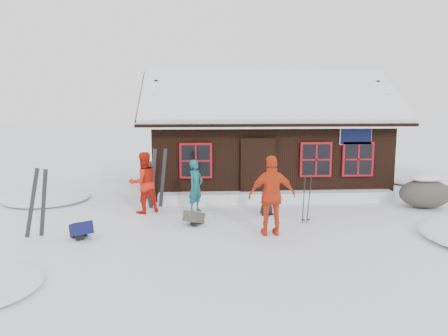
{
  "coord_description": "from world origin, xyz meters",
  "views": [
    {
      "loc": [
        -1.12,
        -11.39,
        3.24
      ],
      "look_at": [
        -0.28,
        1.16,
        1.3
      ],
      "focal_mm": 35.0,
      "sensor_mm": 36.0,
      "label": 1
    }
  ],
  "objects_px": {
    "skier_orange_left": "(144,183)",
    "skier_orange_right": "(272,196)",
    "backpack_olive": "(194,220)",
    "ski_poles": "(306,200)",
    "ski_pair_left": "(38,204)",
    "skier_crouched": "(267,196)",
    "skier_teal": "(196,186)",
    "backpack_blue": "(81,232)",
    "boulder": "(425,193)"
  },
  "relations": [
    {
      "from": "skier_orange_right",
      "to": "skier_crouched",
      "type": "bearing_deg",
      "value": -97.75
    },
    {
      "from": "skier_orange_right",
      "to": "boulder",
      "type": "xyz_separation_m",
      "value": [
        5.17,
        2.43,
        -0.51
      ]
    },
    {
      "from": "ski_pair_left",
      "to": "backpack_olive",
      "type": "bearing_deg",
      "value": 21.2
    },
    {
      "from": "skier_orange_right",
      "to": "backpack_blue",
      "type": "height_order",
      "value": "skier_orange_right"
    },
    {
      "from": "skier_crouched",
      "to": "ski_poles",
      "type": "distance_m",
      "value": 1.26
    },
    {
      "from": "backpack_olive",
      "to": "ski_poles",
      "type": "bearing_deg",
      "value": 28.97
    },
    {
      "from": "boulder",
      "to": "ski_poles",
      "type": "distance_m",
      "value": 4.31
    },
    {
      "from": "skier_orange_left",
      "to": "backpack_blue",
      "type": "height_order",
      "value": "skier_orange_left"
    },
    {
      "from": "ski_poles",
      "to": "skier_orange_left",
      "type": "bearing_deg",
      "value": 162.78
    },
    {
      "from": "backpack_blue",
      "to": "backpack_olive",
      "type": "height_order",
      "value": "backpack_blue"
    },
    {
      "from": "boulder",
      "to": "ski_pair_left",
      "type": "distance_m",
      "value": 11.0
    },
    {
      "from": "skier_orange_right",
      "to": "backpack_blue",
      "type": "bearing_deg",
      "value": -2.33
    },
    {
      "from": "skier_orange_right",
      "to": "skier_orange_left",
      "type": "bearing_deg",
      "value": -37.25
    },
    {
      "from": "skier_teal",
      "to": "backpack_blue",
      "type": "height_order",
      "value": "skier_teal"
    },
    {
      "from": "backpack_blue",
      "to": "skier_orange_left",
      "type": "bearing_deg",
      "value": 31.14
    },
    {
      "from": "backpack_blue",
      "to": "boulder",
      "type": "bearing_deg",
      "value": -17.5
    },
    {
      "from": "boulder",
      "to": "ski_pair_left",
      "type": "bearing_deg",
      "value": -168.44
    },
    {
      "from": "skier_orange_left",
      "to": "backpack_olive",
      "type": "relative_size",
      "value": 3.48
    },
    {
      "from": "boulder",
      "to": "backpack_blue",
      "type": "distance_m",
      "value": 10.03
    },
    {
      "from": "skier_crouched",
      "to": "backpack_olive",
      "type": "distance_m",
      "value": 2.3
    },
    {
      "from": "skier_orange_left",
      "to": "boulder",
      "type": "distance_m",
      "value": 8.53
    },
    {
      "from": "skier_teal",
      "to": "ski_poles",
      "type": "height_order",
      "value": "skier_teal"
    },
    {
      "from": "skier_crouched",
      "to": "backpack_blue",
      "type": "height_order",
      "value": "skier_crouched"
    },
    {
      "from": "skier_teal",
      "to": "skier_crouched",
      "type": "relative_size",
      "value": 1.4
    },
    {
      "from": "skier_orange_left",
      "to": "backpack_blue",
      "type": "relative_size",
      "value": 3.2
    },
    {
      "from": "ski_poles",
      "to": "backpack_blue",
      "type": "xyz_separation_m",
      "value": [
        -5.68,
        -0.96,
        -0.48
      ]
    },
    {
      "from": "skier_orange_right",
      "to": "backpack_blue",
      "type": "distance_m",
      "value": 4.64
    },
    {
      "from": "ski_pair_left",
      "to": "boulder",
      "type": "bearing_deg",
      "value": 21.03
    },
    {
      "from": "boulder",
      "to": "backpack_olive",
      "type": "bearing_deg",
      "value": -168.53
    },
    {
      "from": "skier_orange_right",
      "to": "backpack_olive",
      "type": "distance_m",
      "value": 2.3
    },
    {
      "from": "skier_crouched",
      "to": "ski_pair_left",
      "type": "xyz_separation_m",
      "value": [
        -5.8,
        -1.64,
        0.27
      ]
    },
    {
      "from": "skier_crouched",
      "to": "boulder",
      "type": "relative_size",
      "value": 0.7
    },
    {
      "from": "ski_pair_left",
      "to": "backpack_blue",
      "type": "xyz_separation_m",
      "value": [
        1.03,
        -0.18,
        -0.67
      ]
    },
    {
      "from": "ski_pair_left",
      "to": "skier_crouched",
      "type": "bearing_deg",
      "value": 25.24
    },
    {
      "from": "ski_poles",
      "to": "boulder",
      "type": "bearing_deg",
      "value": 19.35
    },
    {
      "from": "ski_poles",
      "to": "backpack_blue",
      "type": "relative_size",
      "value": 2.4
    },
    {
      "from": "skier_crouched",
      "to": "boulder",
      "type": "distance_m",
      "value": 5.01
    },
    {
      "from": "skier_orange_right",
      "to": "boulder",
      "type": "bearing_deg",
      "value": -156.53
    },
    {
      "from": "skier_teal",
      "to": "backpack_olive",
      "type": "xyz_separation_m",
      "value": [
        -0.05,
        -1.38,
        -0.63
      ]
    },
    {
      "from": "skier_crouched",
      "to": "ski_poles",
      "type": "height_order",
      "value": "ski_poles"
    },
    {
      "from": "ski_pair_left",
      "to": "skier_orange_left",
      "type": "bearing_deg",
      "value": 53.18
    },
    {
      "from": "skier_orange_right",
      "to": "boulder",
      "type": "relative_size",
      "value": 1.24
    },
    {
      "from": "ski_pair_left",
      "to": "backpack_olive",
      "type": "xyz_separation_m",
      "value": [
        3.71,
        0.77,
        -0.68
      ]
    },
    {
      "from": "ski_poles",
      "to": "backpack_olive",
      "type": "distance_m",
      "value": 3.04
    },
    {
      "from": "skier_orange_left",
      "to": "skier_orange_right",
      "type": "height_order",
      "value": "skier_orange_right"
    },
    {
      "from": "ski_poles",
      "to": "ski_pair_left",
      "type": "bearing_deg",
      "value": -173.4
    },
    {
      "from": "backpack_blue",
      "to": "backpack_olive",
      "type": "distance_m",
      "value": 2.84
    },
    {
      "from": "backpack_blue",
      "to": "backpack_olive",
      "type": "relative_size",
      "value": 1.09
    },
    {
      "from": "skier_orange_right",
      "to": "ski_pair_left",
      "type": "distance_m",
      "value": 5.61
    },
    {
      "from": "ski_pair_left",
      "to": "skier_orange_right",
      "type": "bearing_deg",
      "value": 7.12
    }
  ]
}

